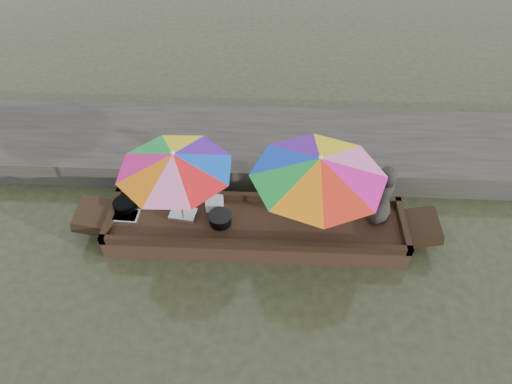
{
  "coord_description": "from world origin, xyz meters",
  "views": [
    {
      "loc": [
        0.25,
        -5.2,
        6.26
      ],
      "look_at": [
        0.0,
        0.1,
        1.0
      ],
      "focal_mm": 32.0,
      "sensor_mm": 36.0,
      "label": 1
    }
  ],
  "objects_px": {
    "supply_bag": "(215,204)",
    "umbrella_bow": "(179,188)",
    "boat_hull": "(256,229)",
    "tray_scallop": "(183,214)",
    "charcoal_grill": "(220,219)",
    "tray_crayfish": "(126,217)",
    "vendor": "(383,195)",
    "cooking_pot": "(125,206)",
    "umbrella_stern": "(316,193)"
  },
  "relations": [
    {
      "from": "umbrella_bow",
      "to": "cooking_pot",
      "type": "bearing_deg",
      "value": 169.85
    },
    {
      "from": "cooking_pot",
      "to": "vendor",
      "type": "height_order",
      "value": "vendor"
    },
    {
      "from": "boat_hull",
      "to": "tray_scallop",
      "type": "distance_m",
      "value": 1.3
    },
    {
      "from": "tray_crayfish",
      "to": "tray_scallop",
      "type": "height_order",
      "value": "tray_crayfish"
    },
    {
      "from": "tray_crayfish",
      "to": "vendor",
      "type": "xyz_separation_m",
      "value": [
        4.36,
        0.2,
        0.53
      ]
    },
    {
      "from": "supply_bag",
      "to": "umbrella_bow",
      "type": "xyz_separation_m",
      "value": [
        -0.51,
        -0.3,
        0.65
      ]
    },
    {
      "from": "charcoal_grill",
      "to": "supply_bag",
      "type": "height_order",
      "value": "supply_bag"
    },
    {
      "from": "umbrella_bow",
      "to": "tray_crayfish",
      "type": "bearing_deg",
      "value": -179.68
    },
    {
      "from": "tray_crayfish",
      "to": "tray_scallop",
      "type": "distance_m",
      "value": 0.99
    },
    {
      "from": "boat_hull",
      "to": "umbrella_stern",
      "type": "relative_size",
      "value": 2.37
    },
    {
      "from": "tray_crayfish",
      "to": "charcoal_grill",
      "type": "relative_size",
      "value": 1.19
    },
    {
      "from": "boat_hull",
      "to": "charcoal_grill",
      "type": "xyz_separation_m",
      "value": [
        -0.61,
        -0.02,
        0.26
      ]
    },
    {
      "from": "tray_crayfish",
      "to": "umbrella_bow",
      "type": "relative_size",
      "value": 0.24
    },
    {
      "from": "cooking_pot",
      "to": "tray_crayfish",
      "type": "distance_m",
      "value": 0.21
    },
    {
      "from": "cooking_pot",
      "to": "supply_bag",
      "type": "height_order",
      "value": "supply_bag"
    },
    {
      "from": "boat_hull",
      "to": "vendor",
      "type": "distance_m",
      "value": 2.24
    },
    {
      "from": "charcoal_grill",
      "to": "vendor",
      "type": "bearing_deg",
      "value": 4.6
    },
    {
      "from": "tray_scallop",
      "to": "vendor",
      "type": "bearing_deg",
      "value": 1.27
    },
    {
      "from": "cooking_pot",
      "to": "tray_crayfish",
      "type": "relative_size",
      "value": 0.89
    },
    {
      "from": "boat_hull",
      "to": "supply_bag",
      "type": "xyz_separation_m",
      "value": [
        -0.74,
        0.3,
        0.3
      ]
    },
    {
      "from": "charcoal_grill",
      "to": "umbrella_bow",
      "type": "relative_size",
      "value": 0.21
    },
    {
      "from": "boat_hull",
      "to": "cooking_pot",
      "type": "xyz_separation_m",
      "value": [
        -2.3,
        0.19,
        0.28
      ]
    },
    {
      "from": "tray_scallop",
      "to": "supply_bag",
      "type": "bearing_deg",
      "value": 18.77
    },
    {
      "from": "tray_scallop",
      "to": "supply_bag",
      "type": "relative_size",
      "value": 1.61
    },
    {
      "from": "boat_hull",
      "to": "tray_scallop",
      "type": "relative_size",
      "value": 11.3
    },
    {
      "from": "tray_scallop",
      "to": "charcoal_grill",
      "type": "height_order",
      "value": "charcoal_grill"
    },
    {
      "from": "charcoal_grill",
      "to": "boat_hull",
      "type": "bearing_deg",
      "value": 2.21
    },
    {
      "from": "tray_crayfish",
      "to": "umbrella_stern",
      "type": "xyz_separation_m",
      "value": [
        3.22,
        0.01,
        0.73
      ]
    },
    {
      "from": "boat_hull",
      "to": "supply_bag",
      "type": "bearing_deg",
      "value": 157.78
    },
    {
      "from": "cooking_pot",
      "to": "charcoal_grill",
      "type": "height_order",
      "value": "cooking_pot"
    },
    {
      "from": "vendor",
      "to": "umbrella_bow",
      "type": "height_order",
      "value": "umbrella_bow"
    },
    {
      "from": "charcoal_grill",
      "to": "vendor",
      "type": "distance_m",
      "value": 2.76
    },
    {
      "from": "vendor",
      "to": "umbrella_bow",
      "type": "distance_m",
      "value": 3.36
    },
    {
      "from": "vendor",
      "to": "umbrella_bow",
      "type": "xyz_separation_m",
      "value": [
        -3.35,
        -0.19,
        0.2
      ]
    },
    {
      "from": "umbrella_bow",
      "to": "umbrella_stern",
      "type": "height_order",
      "value": "same"
    },
    {
      "from": "tray_scallop",
      "to": "vendor",
      "type": "distance_m",
      "value": 3.43
    },
    {
      "from": "charcoal_grill",
      "to": "supply_bag",
      "type": "distance_m",
      "value": 0.35
    },
    {
      "from": "charcoal_grill",
      "to": "vendor",
      "type": "relative_size",
      "value": 0.33
    },
    {
      "from": "cooking_pot",
      "to": "tray_scallop",
      "type": "relative_size",
      "value": 0.89
    },
    {
      "from": "tray_scallop",
      "to": "supply_bag",
      "type": "distance_m",
      "value": 0.58
    },
    {
      "from": "umbrella_stern",
      "to": "vendor",
      "type": "bearing_deg",
      "value": 9.72
    },
    {
      "from": "umbrella_stern",
      "to": "umbrella_bow",
      "type": "bearing_deg",
      "value": 180.0
    },
    {
      "from": "cooking_pot",
      "to": "charcoal_grill",
      "type": "distance_m",
      "value": 1.71
    },
    {
      "from": "boat_hull",
      "to": "supply_bag",
      "type": "relative_size",
      "value": 18.25
    },
    {
      "from": "charcoal_grill",
      "to": "supply_bag",
      "type": "bearing_deg",
      "value": 112.25
    },
    {
      "from": "supply_bag",
      "to": "vendor",
      "type": "height_order",
      "value": "vendor"
    },
    {
      "from": "supply_bag",
      "to": "boat_hull",
      "type": "bearing_deg",
      "value": -22.22
    },
    {
      "from": "charcoal_grill",
      "to": "umbrella_bow",
      "type": "distance_m",
      "value": 0.94
    },
    {
      "from": "charcoal_grill",
      "to": "umbrella_stern",
      "type": "distance_m",
      "value": 1.72
    },
    {
      "from": "tray_scallop",
      "to": "umbrella_stern",
      "type": "distance_m",
      "value": 2.37
    }
  ]
}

